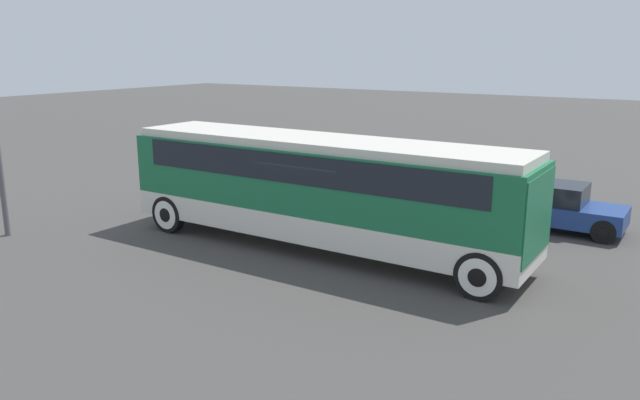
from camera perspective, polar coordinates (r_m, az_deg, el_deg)
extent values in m
plane|color=#423F3D|center=(17.20, 0.00, -4.46)|extent=(120.00, 120.00, 0.00)
cube|color=silver|center=(16.96, 0.00, -1.82)|extent=(11.45, 2.42, 0.71)
cube|color=#19663D|center=(16.68, 0.00, 2.11)|extent=(11.45, 2.42, 1.66)
cube|color=black|center=(16.60, 0.00, 3.49)|extent=(10.08, 2.46, 0.75)
cube|color=beige|center=(16.52, 0.00, 5.31)|extent=(11.22, 2.22, 0.22)
cube|color=#19663D|center=(14.56, 18.76, -1.32)|extent=(0.36, 2.32, 1.90)
cylinder|color=black|center=(14.10, 14.36, -6.72)|extent=(1.10, 0.28, 1.10)
cylinder|color=silver|center=(14.10, 14.36, -6.72)|extent=(0.86, 0.30, 0.86)
cylinder|color=black|center=(14.10, 14.36, -6.72)|extent=(0.42, 0.32, 0.42)
cylinder|color=black|center=(16.09, 16.90, -4.32)|extent=(1.10, 0.28, 1.10)
cylinder|color=silver|center=(16.09, 16.90, -4.32)|extent=(0.86, 0.30, 0.86)
cylinder|color=black|center=(16.09, 16.90, -4.32)|extent=(0.42, 0.32, 0.42)
cylinder|color=black|center=(19.14, -13.68, -1.26)|extent=(1.10, 0.28, 1.10)
cylinder|color=silver|center=(19.14, -13.68, -1.26)|extent=(0.86, 0.30, 0.86)
cylinder|color=black|center=(19.14, -13.68, -1.26)|extent=(0.42, 0.32, 0.42)
cylinder|color=black|center=(20.65, -9.29, 0.05)|extent=(1.10, 0.28, 1.10)
cylinder|color=silver|center=(20.65, -9.29, 0.05)|extent=(0.86, 0.30, 0.86)
cylinder|color=black|center=(20.65, -9.29, 0.05)|extent=(0.42, 0.32, 0.42)
cube|color=black|center=(22.94, 16.44, 1.10)|extent=(4.43, 1.87, 0.62)
cube|color=black|center=(22.88, 16.11, 2.54)|extent=(2.30, 1.68, 0.52)
cylinder|color=black|center=(21.78, 20.08, -0.44)|extent=(0.71, 0.22, 0.71)
cylinder|color=black|center=(21.78, 20.08, -0.44)|extent=(0.27, 0.26, 0.27)
cylinder|color=black|center=(23.39, 21.03, 0.42)|extent=(0.71, 0.22, 0.71)
cylinder|color=black|center=(23.39, 21.03, 0.42)|extent=(0.27, 0.26, 0.27)
cylinder|color=black|center=(22.74, 11.63, 0.70)|extent=(0.71, 0.22, 0.71)
cylinder|color=black|center=(22.74, 11.63, 0.70)|extent=(0.27, 0.26, 0.27)
cylinder|color=black|center=(24.29, 13.10, 1.45)|extent=(0.71, 0.22, 0.71)
cylinder|color=black|center=(24.29, 13.10, 1.45)|extent=(0.27, 0.26, 0.27)
cube|color=navy|center=(20.23, 20.47, -0.97)|extent=(4.14, 1.70, 0.57)
cube|color=black|center=(20.13, 20.15, 0.69)|extent=(2.15, 1.53, 0.59)
cylinder|color=black|center=(19.29, 24.51, -2.65)|extent=(0.68, 0.22, 0.68)
cylinder|color=black|center=(19.29, 24.51, -2.65)|extent=(0.26, 0.26, 0.26)
cylinder|color=black|center=(20.75, 25.16, -1.63)|extent=(0.68, 0.22, 0.68)
cylinder|color=black|center=(20.75, 25.16, -1.63)|extent=(0.26, 0.26, 0.26)
cylinder|color=black|center=(19.94, 15.48, -1.39)|extent=(0.68, 0.22, 0.68)
cylinder|color=black|center=(19.94, 15.48, -1.39)|extent=(0.26, 0.26, 0.26)
cylinder|color=black|center=(21.36, 16.73, -0.48)|extent=(0.68, 0.22, 0.68)
cylinder|color=black|center=(21.36, 16.73, -0.48)|extent=(0.26, 0.26, 0.26)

